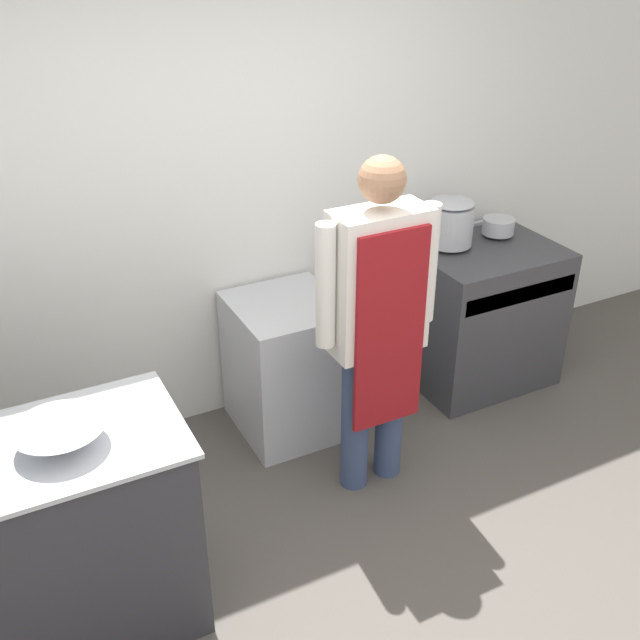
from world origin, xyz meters
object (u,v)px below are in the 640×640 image
object	(u,v)px
fridge_unit	(288,366)
person_cook	(378,313)
stock_pot	(451,221)
mixing_bowl	(60,435)
sauce_pot	(498,226)
stove	(480,314)

from	to	relation	value
fridge_unit	person_cook	bearing A→B (deg)	-73.26
person_cook	stock_pot	bearing A→B (deg)	36.91
fridge_unit	mixing_bowl	distance (m)	1.67
mixing_bowl	sauce_pot	size ratio (longest dim) A/B	1.74
mixing_bowl	stock_pot	xyz separation A→B (m)	(2.38, 0.94, 0.06)
sauce_pot	stove	bearing A→B (deg)	-144.74
fridge_unit	sauce_pot	distance (m)	1.55
fridge_unit	stock_pot	world-z (taller)	stock_pot
person_cook	stock_pot	xyz separation A→B (m)	(0.90, 0.68, 0.06)
fridge_unit	sauce_pot	world-z (taller)	sauce_pot
person_cook	sauce_pot	size ratio (longest dim) A/B	8.99
stock_pot	sauce_pot	bearing A→B (deg)	0.00
stove	fridge_unit	size ratio (longest dim) A/B	1.14
stove	fridge_unit	world-z (taller)	stove
stock_pot	sauce_pot	distance (m)	0.37
stove	person_cook	xyz separation A→B (m)	(-1.09, -0.56, 0.54)
stove	person_cook	size ratio (longest dim) A/B	0.52
stove	stock_pot	size ratio (longest dim) A/B	3.25
stock_pot	person_cook	bearing A→B (deg)	-143.09
mixing_bowl	stock_pot	size ratio (longest dim) A/B	1.21
person_cook	sauce_pot	xyz separation A→B (m)	(1.26, 0.68, -0.03)
mixing_bowl	stove	bearing A→B (deg)	17.75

